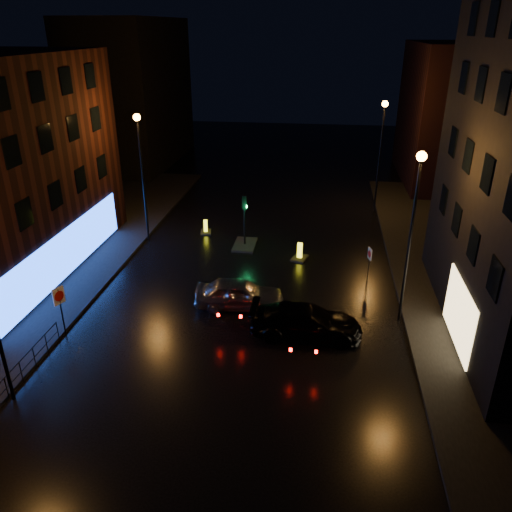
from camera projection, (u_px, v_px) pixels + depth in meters
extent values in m
plane|color=black|center=(220.00, 383.00, 20.28)|extent=(120.00, 120.00, 0.00)
cube|color=black|center=(13.00, 273.00, 29.17)|extent=(12.00, 44.00, 0.15)
cube|color=black|center=(133.00, 93.00, 50.79)|extent=(8.00, 16.00, 14.00)
cube|color=black|center=(454.00, 115.00, 44.70)|extent=(8.00, 14.00, 12.00)
cylinder|color=black|center=(143.00, 183.00, 32.16)|extent=(0.14, 0.14, 8.00)
cylinder|color=black|center=(137.00, 120.00, 30.48)|extent=(0.20, 0.20, 0.25)
sphere|color=orange|center=(137.00, 117.00, 30.41)|extent=(0.44, 0.44, 0.44)
cylinder|color=black|center=(409.00, 245.00, 23.04)|extent=(0.14, 0.14, 8.00)
cylinder|color=black|center=(421.00, 160.00, 21.36)|extent=(0.20, 0.20, 0.25)
sphere|color=orange|center=(422.00, 156.00, 21.30)|extent=(0.44, 0.44, 0.44)
cylinder|color=black|center=(379.00, 161.00, 37.43)|extent=(0.14, 0.14, 8.00)
cylinder|color=black|center=(385.00, 106.00, 35.75)|extent=(0.20, 0.20, 0.25)
sphere|color=orange|center=(385.00, 104.00, 35.69)|extent=(0.44, 0.44, 0.44)
cube|color=black|center=(245.00, 245.00, 33.00)|extent=(1.40, 2.40, 0.12)
cylinder|color=black|center=(245.00, 226.00, 32.43)|extent=(0.12, 0.12, 2.80)
cube|color=black|center=(244.00, 202.00, 31.76)|extent=(0.28, 0.22, 0.90)
cylinder|color=#0CFF59|center=(247.00, 207.00, 31.86)|extent=(0.05, 0.18, 0.18)
cylinder|color=black|center=(19.00, 362.00, 19.96)|extent=(0.05, 6.00, 0.05)
cylinder|color=black|center=(21.00, 372.00, 20.16)|extent=(0.04, 6.00, 0.04)
cylinder|color=black|center=(21.00, 372.00, 20.16)|extent=(0.04, 0.04, 1.00)
cylinder|color=black|center=(58.00, 331.00, 22.86)|extent=(0.04, 0.04, 1.00)
imported|color=#9B9EA2|center=(239.00, 294.00, 25.50)|extent=(4.64, 2.16, 1.54)
imported|color=black|center=(306.00, 322.00, 23.12)|extent=(5.18, 2.11, 1.50)
cube|color=black|center=(299.00, 258.00, 31.11)|extent=(1.13, 1.41, 0.10)
cube|color=yellow|center=(300.00, 251.00, 30.89)|extent=(0.33, 0.26, 1.02)
cube|color=black|center=(300.00, 251.00, 30.89)|extent=(0.30, 0.11, 0.61)
cube|color=black|center=(206.00, 232.00, 35.06)|extent=(0.91, 1.19, 0.09)
cube|color=#F9F618|center=(206.00, 226.00, 34.87)|extent=(0.28, 0.21, 0.89)
cube|color=black|center=(206.00, 226.00, 34.87)|extent=(0.27, 0.07, 0.54)
cylinder|color=black|center=(62.00, 313.00, 22.94)|extent=(0.07, 0.07, 2.45)
cube|color=silver|center=(59.00, 296.00, 22.57)|extent=(0.29, 0.58, 0.83)
cylinder|color=#B20C0C|center=(59.00, 296.00, 22.55)|extent=(0.21, 0.46, 0.49)
cylinder|color=black|center=(369.00, 265.00, 28.00)|extent=(0.05, 0.05, 1.98)
cube|color=white|center=(370.00, 254.00, 27.70)|extent=(0.18, 0.49, 0.67)
cylinder|color=#B20C0C|center=(369.00, 254.00, 27.69)|extent=(0.13, 0.38, 0.40)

